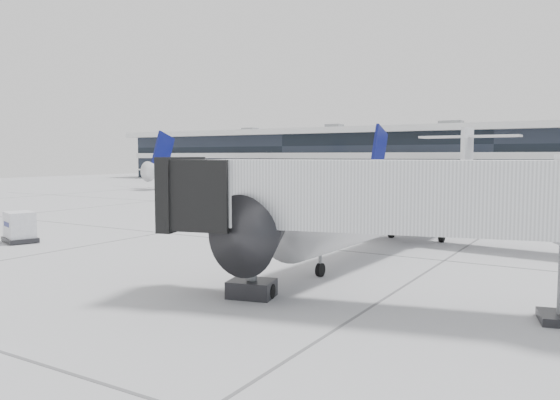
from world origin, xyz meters
The scene contains 9 objects.
ground centered at (0.00, 0.00, 0.00)m, with size 220.00×220.00×0.00m, color gray.
terminal centered at (0.00, 82.00, 5.00)m, with size 170.00×22.00×10.00m, color black.
bg_jet_left centered at (-45.00, 55.00, 0.00)m, with size 32.00×40.00×9.60m, color silver, non-canonical shape.
bg_jet_center centered at (-8.00, 55.00, 0.00)m, with size 32.00×40.00×9.60m, color silver, non-canonical shape.
regional_jet centered at (6.51, 4.94, 2.68)m, with size 27.28×33.97×7.85m.
jet_bridge centered at (11.56, -9.88, 4.05)m, with size 17.17×7.07×5.56m.
cargo_uld centered at (-14.77, -7.83, 0.96)m, with size 2.78×2.41×1.91m.
traffic_cone centered at (-2.80, 13.54, 0.23)m, with size 0.37×0.37×0.49m.
far_tug centered at (-12.99, 25.17, 0.58)m, with size 1.90×2.33×1.29m.
Camera 1 is at (17.25, -28.73, 5.52)m, focal length 35.00 mm.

